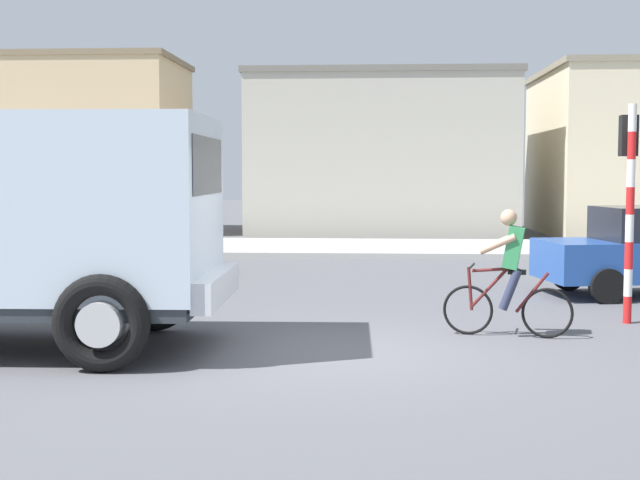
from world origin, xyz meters
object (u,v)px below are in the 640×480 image
object	(u,v)px
traffic_light_pole	(629,182)
pedestrian_near_kerb	(114,234)
truck_foreground	(3,216)
cyclist	(509,273)
car_red_near	(106,238)
car_far_side	(47,230)

from	to	relation	value
traffic_light_pole	pedestrian_near_kerb	size ratio (longest dim) A/B	1.98
truck_foreground	traffic_light_pole	world-z (taller)	traffic_light_pole
cyclist	traffic_light_pole	bearing A→B (deg)	33.15
truck_foreground	car_red_near	size ratio (longest dim) A/B	1.27
car_red_near	car_far_side	xyz separation A→B (m)	(-2.18, 2.38, 0.00)
truck_foreground	traffic_light_pole	bearing A→B (deg)	16.37
truck_foreground	traffic_light_pole	distance (m)	8.70
traffic_light_pole	car_red_near	world-z (taller)	traffic_light_pole
car_red_near	pedestrian_near_kerb	xyz separation A→B (m)	(-0.13, 0.99, 0.03)
truck_foreground	car_far_side	bearing A→B (deg)	108.00
truck_foreground	pedestrian_near_kerb	bearing A→B (deg)	98.00
traffic_light_pole	car_far_side	xyz separation A→B (m)	(-11.59, 7.57, -1.25)
cyclist	car_red_near	xyz separation A→B (m)	(-7.50, 6.44, -0.05)
cyclist	traffic_light_pole	xyz separation A→B (m)	(1.91, 1.25, 1.20)
pedestrian_near_kerb	traffic_light_pole	bearing A→B (deg)	-32.91
truck_foreground	cyclist	bearing A→B (deg)	10.58
car_red_near	pedestrian_near_kerb	world-z (taller)	pedestrian_near_kerb
truck_foreground	car_red_near	xyz separation A→B (m)	(-1.08, 7.64, -0.85)
car_far_side	pedestrian_near_kerb	distance (m)	2.47
car_far_side	pedestrian_near_kerb	size ratio (longest dim) A/B	2.65
car_red_near	traffic_light_pole	bearing A→B (deg)	-28.86
traffic_light_pole	car_red_near	distance (m)	10.82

